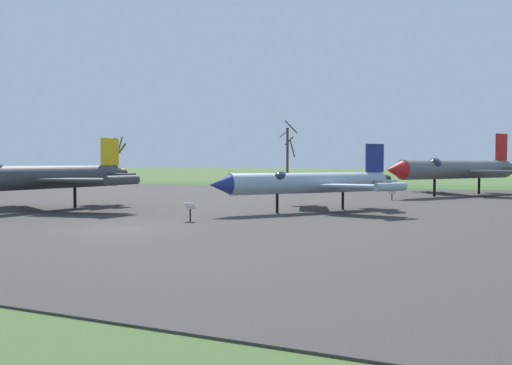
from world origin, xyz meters
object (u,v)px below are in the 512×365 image
object	(u,v)px
jet_fighter_rear_left	(311,182)
info_placard_front_left	(392,194)
jet_fighter_front_left	(457,169)
info_placard_rear_left	(190,209)
jet_fighter_front_right	(30,177)

from	to	relation	value
jet_fighter_rear_left	info_placard_front_left	bearing A→B (deg)	73.68
jet_fighter_front_left	info_placard_front_left	world-z (taller)	jet_fighter_front_left
jet_fighter_front_left	info_placard_rear_left	xyz separation A→B (m)	(-12.44, -27.28, -1.85)
jet_fighter_front_right	jet_fighter_rear_left	xyz separation A→B (m)	(15.74, 6.67, -0.33)
info_placard_front_left	jet_fighter_front_left	bearing A→B (deg)	59.97
jet_fighter_front_right	jet_fighter_front_left	bearing A→B (deg)	48.03
jet_fighter_front_left	jet_fighter_front_right	bearing A→B (deg)	-131.97
jet_fighter_rear_left	info_placard_rear_left	xyz separation A→B (m)	(-4.23, -7.31, -1.17)
jet_fighter_front_right	jet_fighter_rear_left	distance (m)	17.10
jet_fighter_front_left	jet_fighter_rear_left	bearing A→B (deg)	-112.36
jet_fighter_front_left	jet_fighter_rear_left	world-z (taller)	jet_fighter_front_left
jet_fighter_front_left	info_placard_rear_left	bearing A→B (deg)	-114.51
jet_fighter_front_left	jet_fighter_front_right	distance (m)	35.82
info_placard_front_left	jet_fighter_front_right	world-z (taller)	jet_fighter_front_right
info_placard_front_left	jet_fighter_rear_left	world-z (taller)	jet_fighter_rear_left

